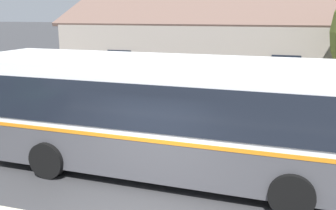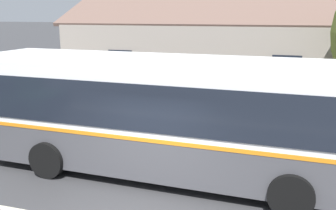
# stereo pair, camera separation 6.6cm
# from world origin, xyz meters

# --- Properties ---
(sidewalk_far) EXTENTS (60.00, 3.00, 0.15)m
(sidewalk_far) POSITION_xyz_m (0.00, 6.00, 0.07)
(sidewalk_far) COLOR #ADAAA3
(sidewalk_far) RESTS_ON ground
(community_building) EXTENTS (20.66, 10.00, 6.87)m
(community_building) POSITION_xyz_m (2.96, 13.87, 2.03)
(community_building) COLOR gray
(community_building) RESTS_ON ground
(transit_bus) EXTENTS (10.80, 2.99, 3.20)m
(transit_bus) POSITION_xyz_m (-0.04, 2.90, 1.72)
(transit_bus) COLOR #47474C
(transit_bus) RESTS_ON ground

